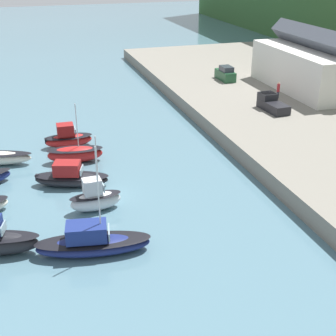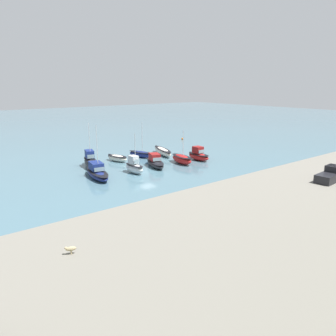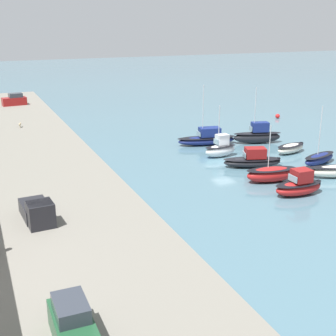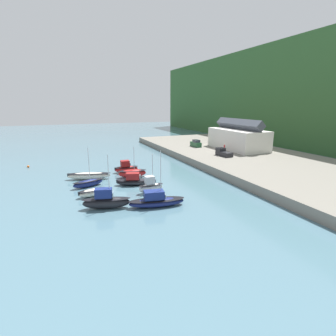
# 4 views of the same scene
# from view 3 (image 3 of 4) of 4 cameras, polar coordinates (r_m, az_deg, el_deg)

# --- Properties ---
(ground_plane) EXTENTS (320.00, 320.00, 0.00)m
(ground_plane) POSITION_cam_3_polar(r_m,az_deg,el_deg) (57.44, 6.88, 0.77)
(ground_plane) COLOR slate
(moored_boat_0) EXTENTS (2.18, 5.21, 2.61)m
(moored_boat_0) POSITION_cam_3_polar(r_m,az_deg,el_deg) (47.84, 15.68, -2.08)
(moored_boat_0) COLOR red
(moored_boat_0) RESTS_ON ground_plane
(moored_boat_1) EXTENTS (2.84, 5.90, 6.19)m
(moored_boat_1) POSITION_cam_3_polar(r_m,az_deg,el_deg) (51.02, 12.47, -0.71)
(moored_boat_1) COLOR red
(moored_boat_1) RESTS_ON ground_plane
(moored_boat_2) EXTENTS (4.22, 7.18, 2.31)m
(moored_boat_2) POSITION_cam_3_polar(r_m,az_deg,el_deg) (55.70, 10.28, 0.96)
(moored_boat_2) COLOR black
(moored_boat_2) RESTS_ON ground_plane
(moored_boat_3) EXTENTS (1.82, 4.39, 6.57)m
(moored_boat_3) POSITION_cam_3_polar(r_m,az_deg,el_deg) (59.17, 6.43, 2.38)
(moored_boat_3) COLOR silver
(moored_boat_3) RESTS_ON ground_plane
(moored_boat_4) EXTENTS (3.73, 8.55, 8.24)m
(moored_boat_4) POSITION_cam_3_polar(r_m,az_deg,el_deg) (64.88, 4.79, 3.61)
(moored_boat_4) COLOR navy
(moored_boat_4) RESTS_ON ground_plane
(moored_boat_6) EXTENTS (3.33, 5.86, 7.09)m
(moored_boat_6) POSITION_cam_3_polar(r_m,az_deg,el_deg) (58.75, 17.96, 1.11)
(moored_boat_6) COLOR navy
(moored_boat_6) RESTS_ON ground_plane
(moored_boat_7) EXTENTS (2.92, 5.00, 1.21)m
(moored_boat_7) POSITION_cam_3_polar(r_m,az_deg,el_deg) (62.62, 14.72, 2.35)
(moored_boat_7) COLOR white
(moored_boat_7) RESTS_ON ground_plane
(moored_boat_8) EXTENTS (3.55, 7.04, 7.80)m
(moored_boat_8) POSITION_cam_3_polar(r_m,az_deg,el_deg) (66.57, 10.85, 3.93)
(moored_boat_8) COLOR black
(moored_boat_8) RESTS_ON ground_plane
(parked_car_1) EXTENTS (4.20, 1.80, 2.16)m
(parked_car_1) POSITION_cam_3_polar(r_m,az_deg,el_deg) (24.04, -11.52, -18.36)
(parked_car_1) COLOR #1E4C2D
(parked_car_1) RESTS_ON quay_promenade
(parked_car_2) EXTENTS (2.29, 4.39, 2.16)m
(parked_car_2) POSITION_cam_3_polar(r_m,az_deg,el_deg) (89.76, -18.21, 7.87)
(parked_car_2) COLOR maroon
(parked_car_2) RESTS_ON quay_promenade
(pickup_truck_0) EXTENTS (4.84, 2.26, 1.90)m
(pickup_truck_0) POSITION_cam_3_polar(r_m,az_deg,el_deg) (37.44, -15.58, -5.12)
(pickup_truck_0) COLOR black
(pickup_truck_0) RESTS_ON quay_promenade
(dog_on_quay) EXTENTS (0.88, 0.55, 0.68)m
(dog_on_quay) POSITION_cam_3_polar(r_m,az_deg,el_deg) (70.88, -17.61, 5.11)
(dog_on_quay) COLOR tan
(dog_on_quay) RESTS_ON quay_promenade
(mooring_buoy_0) EXTENTS (0.77, 0.77, 0.77)m
(mooring_buoy_0) POSITION_cam_3_polar(r_m,az_deg,el_deg) (84.55, 13.22, 6.19)
(mooring_buoy_0) COLOR red
(mooring_buoy_0) RESTS_ON ground_plane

